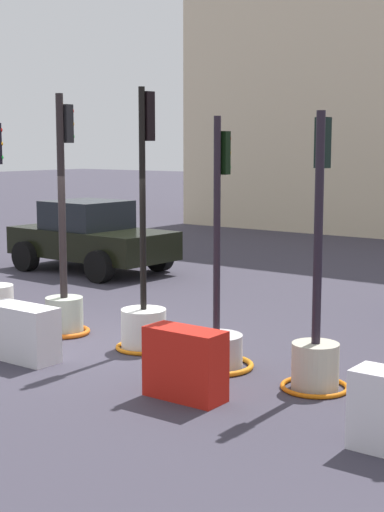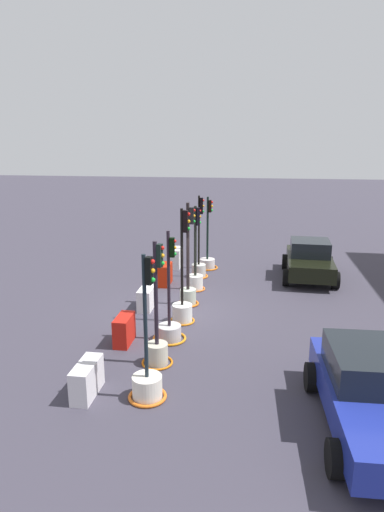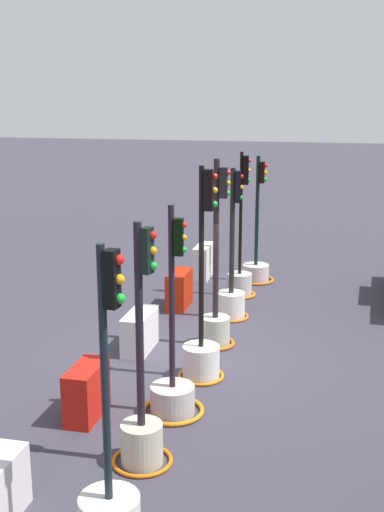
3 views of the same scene
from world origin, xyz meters
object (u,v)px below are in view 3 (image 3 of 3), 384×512
at_px(traffic_light_1, 240,276).
at_px(construction_barrier_0, 203,262).
at_px(traffic_light_0, 256,264).
at_px(construction_barrier_3, 87,392).
at_px(traffic_light_6, 142,423).
at_px(traffic_light_7, 110,504).
at_px(construction_barrier_1, 179,290).
at_px(traffic_light_4, 202,345).
at_px(construction_barrier_2, 140,331).
at_px(traffic_light_3, 216,313).
at_px(traffic_light_2, 231,293).
at_px(traffic_light_5, 173,388).

bearing_deg(traffic_light_1, construction_barrier_0, -138.53).
bearing_deg(traffic_light_0, construction_barrier_3, -10.19).
distance_m(traffic_light_6, traffic_light_7, 1.65).
bearing_deg(construction_barrier_1, traffic_light_7, 9.27).
distance_m(construction_barrier_0, construction_barrier_3, 8.28).
bearing_deg(traffic_light_4, construction_barrier_2, -124.01).
xyz_separation_m(traffic_light_1, traffic_light_6, (7.93, -0.03, 0.08)).
relative_size(traffic_light_3, construction_barrier_2, 3.30).
relative_size(traffic_light_4, construction_barrier_3, 3.87).
distance_m(traffic_light_2, construction_barrier_3, 5.34).
height_order(traffic_light_2, traffic_light_6, traffic_light_2).
bearing_deg(traffic_light_4, traffic_light_1, -178.37).
height_order(traffic_light_7, construction_barrier_0, traffic_light_7).
height_order(traffic_light_0, construction_barrier_2, traffic_light_0).
bearing_deg(traffic_light_2, construction_barrier_3, -14.89).
distance_m(traffic_light_1, construction_barrier_3, 6.99).
relative_size(traffic_light_7, construction_barrier_2, 3.05).
relative_size(traffic_light_2, traffic_light_7, 0.98).
xyz_separation_m(traffic_light_1, construction_barrier_0, (-1.41, -1.25, -0.05)).
xyz_separation_m(traffic_light_1, traffic_light_5, (6.43, -0.01, -0.09)).
height_order(traffic_light_1, traffic_light_5, traffic_light_1).
bearing_deg(construction_barrier_1, construction_barrier_3, -0.36).
height_order(traffic_light_2, construction_barrier_2, traffic_light_2).
xyz_separation_m(traffic_light_5, traffic_light_7, (3.14, 0.12, 0.06)).
distance_m(traffic_light_6, construction_barrier_0, 9.42).
bearing_deg(construction_barrier_2, traffic_light_2, 148.50).
bearing_deg(traffic_light_4, traffic_light_3, -177.62).
distance_m(traffic_light_3, construction_barrier_0, 5.02).
relative_size(traffic_light_2, construction_barrier_3, 3.47).
distance_m(traffic_light_1, traffic_light_2, 1.71).
relative_size(traffic_light_0, construction_barrier_1, 3.17).
bearing_deg(traffic_light_7, traffic_light_6, -174.93).
distance_m(traffic_light_3, construction_barrier_1, 2.55).
height_order(traffic_light_4, construction_barrier_1, traffic_light_4).
distance_m(traffic_light_3, traffic_light_7, 6.15).
xyz_separation_m(traffic_light_6, traffic_light_7, (1.64, 0.15, -0.12)).
relative_size(traffic_light_6, traffic_light_7, 0.97).
xyz_separation_m(traffic_light_2, traffic_light_5, (4.72, -0.10, -0.16)).
distance_m(traffic_light_4, construction_barrier_3, 2.34).
relative_size(traffic_light_0, traffic_light_4, 0.89).
bearing_deg(traffic_light_4, traffic_light_2, -179.13).
relative_size(traffic_light_3, traffic_light_7, 1.08).
bearing_deg(traffic_light_0, construction_barrier_0, -89.55).
bearing_deg(construction_barrier_2, construction_barrier_1, 178.27).
xyz_separation_m(traffic_light_7, construction_barrier_3, (-2.70, -1.39, -0.05)).
xyz_separation_m(traffic_light_2, traffic_light_6, (6.22, -0.13, 0.01)).
xyz_separation_m(traffic_light_7, construction_barrier_1, (-8.31, -1.36, -0.04)).
bearing_deg(traffic_light_0, traffic_light_3, -1.59).
bearing_deg(traffic_light_6, construction_barrier_2, -161.65).
bearing_deg(construction_barrier_0, traffic_light_1, 41.47).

